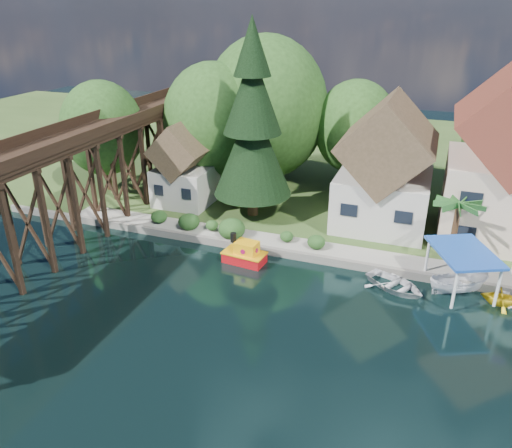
% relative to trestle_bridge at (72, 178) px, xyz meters
% --- Properties ---
extents(ground, '(140.00, 140.00, 0.00)m').
position_rel_trestle_bridge_xyz_m(ground, '(16.00, -5.17, -5.35)').
color(ground, black).
rests_on(ground, ground).
extents(bank, '(140.00, 52.00, 0.50)m').
position_rel_trestle_bridge_xyz_m(bank, '(16.00, 28.83, -5.10)').
color(bank, '#2F4B1E').
rests_on(bank, ground).
extents(seawall, '(60.00, 0.40, 0.62)m').
position_rel_trestle_bridge_xyz_m(seawall, '(20.00, 2.83, -5.04)').
color(seawall, slate).
rests_on(seawall, ground).
extents(promenade, '(50.00, 2.60, 0.06)m').
position_rel_trestle_bridge_xyz_m(promenade, '(22.00, 4.13, -4.82)').
color(promenade, gray).
rests_on(promenade, bank).
extents(trestle_bridge, '(4.12, 44.18, 9.30)m').
position_rel_trestle_bridge_xyz_m(trestle_bridge, '(0.00, 0.00, 0.00)').
color(trestle_bridge, black).
rests_on(trestle_bridge, ground).
extents(house_left, '(7.64, 8.64, 11.02)m').
position_rel_trestle_bridge_xyz_m(house_left, '(23.00, 10.83, -0.21)').
color(house_left, beige).
rests_on(house_left, bank).
extents(house_center, '(8.65, 9.18, 13.89)m').
position_rel_trestle_bridge_xyz_m(house_center, '(32.00, 11.33, 1.07)').
color(house_center, beige).
rests_on(house_center, bank).
extents(shed, '(5.09, 5.40, 7.85)m').
position_rel_trestle_bridge_xyz_m(shed, '(5.00, 9.33, -1.52)').
color(shed, beige).
rests_on(shed, bank).
extents(bg_trees, '(49.90, 13.30, 10.57)m').
position_rel_trestle_bridge_xyz_m(bg_trees, '(17.00, 16.08, 1.94)').
color(bg_trees, '#382314').
rests_on(bg_trees, bank).
extents(shrubs, '(15.76, 2.47, 1.70)m').
position_rel_trestle_bridge_xyz_m(shrubs, '(11.40, 4.09, -4.12)').
color(shrubs, '#1E4117').
rests_on(shrubs, bank).
extents(conifer, '(6.81, 6.81, 16.76)m').
position_rel_trestle_bridge_xyz_m(conifer, '(11.99, 8.76, 3.22)').
color(conifer, '#382314').
rests_on(conifer, bank).
extents(palm_tree, '(3.97, 3.97, 4.95)m').
position_rel_trestle_bridge_xyz_m(palm_tree, '(28.81, 5.74, -0.53)').
color(palm_tree, '#382314').
rests_on(palm_tree, bank).
extents(tugboat, '(3.36, 2.07, 2.31)m').
position_rel_trestle_bridge_xyz_m(tugboat, '(14.26, 0.98, -4.66)').
color(tugboat, '#B50C11').
rests_on(tugboat, ground).
extents(boat_white_a, '(5.24, 4.78, 0.89)m').
position_rel_trestle_bridge_xyz_m(boat_white_a, '(25.37, 1.01, -4.90)').
color(boat_white_a, silver).
rests_on(boat_white_a, ground).
extents(boat_canopy, '(5.23, 6.00, 3.23)m').
position_rel_trestle_bridge_xyz_m(boat_canopy, '(29.39, 1.92, -3.96)').
color(boat_canopy, white).
rests_on(boat_canopy, ground).
extents(boat_yellow, '(2.59, 2.23, 1.36)m').
position_rel_trestle_bridge_xyz_m(boat_yellow, '(32.09, 1.38, -4.67)').
color(boat_yellow, yellow).
rests_on(boat_yellow, ground).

